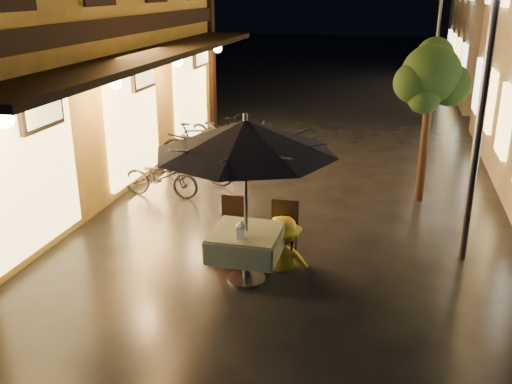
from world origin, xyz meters
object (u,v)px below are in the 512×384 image
(bicycle_0, at_px, (161,177))
(person_yellow, at_px, (283,218))
(cafe_table, at_px, (246,243))
(person_orange, at_px, (226,218))
(table_lantern, at_px, (241,229))
(streetlamp_near, at_px, (487,71))
(patio_umbrella, at_px, (245,136))

(bicycle_0, bearing_deg, person_yellow, -128.18)
(cafe_table, xyz_separation_m, person_orange, (-0.46, 0.54, 0.12))
(bicycle_0, bearing_deg, cafe_table, -138.26)
(table_lantern, distance_m, person_orange, 0.93)
(bicycle_0, bearing_deg, streetlamp_near, -103.61)
(cafe_table, distance_m, patio_umbrella, 1.56)
(streetlamp_near, distance_m, bicycle_0, 6.38)
(cafe_table, bearing_deg, person_yellow, 51.80)
(streetlamp_near, bearing_deg, person_yellow, -160.54)
(patio_umbrella, relative_size, table_lantern, 10.11)
(cafe_table, relative_size, patio_umbrella, 0.39)
(cafe_table, distance_m, person_orange, 0.71)
(streetlamp_near, relative_size, person_yellow, 2.67)
(streetlamp_near, height_order, patio_umbrella, streetlamp_near)
(cafe_table, bearing_deg, patio_umbrella, 0.00)
(streetlamp_near, distance_m, person_orange, 4.31)
(cafe_table, distance_m, person_yellow, 0.72)
(patio_umbrella, relative_size, person_yellow, 1.60)
(bicycle_0, bearing_deg, person_orange, -138.25)
(table_lantern, bearing_deg, streetlamp_near, 29.20)
(table_lantern, relative_size, person_yellow, 0.16)
(person_orange, distance_m, person_yellow, 0.89)
(table_lantern, relative_size, person_orange, 0.18)
(patio_umbrella, distance_m, person_yellow, 1.52)
(table_lantern, bearing_deg, patio_umbrella, 90.00)
(streetlamp_near, relative_size, table_lantern, 16.92)
(table_lantern, height_order, person_yellow, person_yellow)
(patio_umbrella, xyz_separation_m, person_yellow, (0.43, 0.54, -1.36))
(cafe_table, height_order, bicycle_0, bicycle_0)
(streetlamp_near, bearing_deg, table_lantern, -150.80)
(cafe_table, distance_m, bicycle_0, 3.93)
(patio_umbrella, bearing_deg, person_yellow, 51.80)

